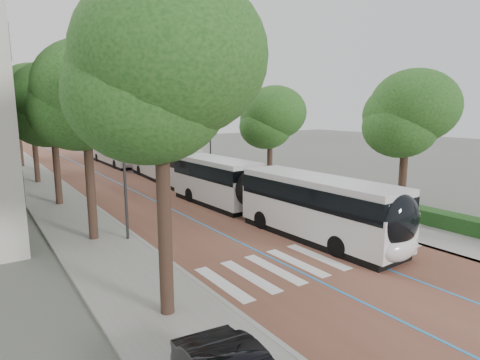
# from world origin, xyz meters

# --- Properties ---
(ground) EXTENTS (160.00, 160.00, 0.00)m
(ground) POSITION_xyz_m (0.00, 0.00, 0.00)
(ground) COLOR #51544C
(ground) RESTS_ON ground
(road) EXTENTS (11.00, 140.00, 0.02)m
(road) POSITION_xyz_m (0.00, 40.00, 0.01)
(road) COLOR brown
(road) RESTS_ON ground
(sidewalk_left) EXTENTS (4.00, 140.00, 0.12)m
(sidewalk_left) POSITION_xyz_m (-7.50, 40.00, 0.06)
(sidewalk_left) COLOR gray
(sidewalk_left) RESTS_ON ground
(sidewalk_right) EXTENTS (4.00, 140.00, 0.12)m
(sidewalk_right) POSITION_xyz_m (7.50, 40.00, 0.06)
(sidewalk_right) COLOR gray
(sidewalk_right) RESTS_ON ground
(kerb_left) EXTENTS (0.20, 140.00, 0.14)m
(kerb_left) POSITION_xyz_m (-5.60, 40.00, 0.06)
(kerb_left) COLOR gray
(kerb_left) RESTS_ON ground
(kerb_right) EXTENTS (0.20, 140.00, 0.14)m
(kerb_right) POSITION_xyz_m (5.60, 40.00, 0.06)
(kerb_right) COLOR gray
(kerb_right) RESTS_ON ground
(zebra_crossing) EXTENTS (10.55, 3.60, 0.01)m
(zebra_crossing) POSITION_xyz_m (0.20, 1.00, 0.03)
(zebra_crossing) COLOR silver
(zebra_crossing) RESTS_ON ground
(lane_line_left) EXTENTS (0.12, 126.00, 0.01)m
(lane_line_left) POSITION_xyz_m (-1.60, 40.00, 0.02)
(lane_line_left) COLOR #267EC0
(lane_line_left) RESTS_ON road
(lane_line_right) EXTENTS (0.12, 126.00, 0.01)m
(lane_line_right) POSITION_xyz_m (1.60, 40.00, 0.02)
(lane_line_right) COLOR #267EC0
(lane_line_right) RESTS_ON road
(hedge) EXTENTS (1.20, 14.00, 0.80)m
(hedge) POSITION_xyz_m (9.10, 0.00, 0.52)
(hedge) COLOR #164017
(hedge) RESTS_ON sidewalk_right
(streetlight_far) EXTENTS (1.82, 0.20, 8.00)m
(streetlight_far) POSITION_xyz_m (6.62, 22.00, 4.82)
(streetlight_far) COLOR #303032
(streetlight_far) RESTS_ON sidewalk_right
(lamp_post_left) EXTENTS (0.14, 0.14, 8.00)m
(lamp_post_left) POSITION_xyz_m (-6.10, 8.00, 4.12)
(lamp_post_left) COLOR #303032
(lamp_post_left) RESTS_ON sidewalk_left
(trees_left) EXTENTS (6.05, 60.42, 9.99)m
(trees_left) POSITION_xyz_m (-7.50, 24.77, 7.15)
(trees_left) COLOR black
(trees_left) RESTS_ON ground
(trees_right) EXTENTS (5.99, 47.37, 9.12)m
(trees_right) POSITION_xyz_m (7.70, 26.05, 6.33)
(trees_right) COLOR black
(trees_right) RESTS_ON ground
(lead_bus) EXTENTS (3.21, 18.48, 3.20)m
(lead_bus) POSITION_xyz_m (1.85, 6.66, 1.63)
(lead_bus) COLOR black
(lead_bus) RESTS_ON ground
(bus_queued_0) EXTENTS (3.14, 12.51, 3.20)m
(bus_queued_0) POSITION_xyz_m (2.48, 22.78, 1.62)
(bus_queued_0) COLOR silver
(bus_queued_0) RESTS_ON ground
(bus_queued_1) EXTENTS (2.59, 12.41, 3.20)m
(bus_queued_1) POSITION_xyz_m (2.02, 35.94, 1.62)
(bus_queued_1) COLOR silver
(bus_queued_1) RESTS_ON ground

